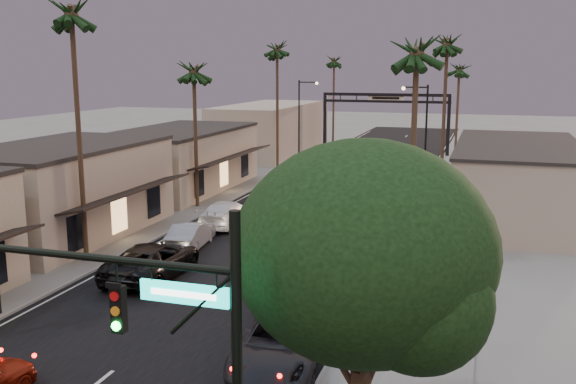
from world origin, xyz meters
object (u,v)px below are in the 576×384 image
Objects in this scene: oncoming_silver at (191,235)px; curbside_near at (281,342)px; streetlight_left at (302,116)px; palm_ld at (277,46)px; arch at (386,108)px; palm_lc at (194,66)px; oncoming_pickup at (152,260)px; curbside_black at (292,290)px; traffic_signal at (149,335)px; palm_lb at (71,7)px; streetlight_right at (422,131)px; corner_tree at (366,261)px; palm_ra at (417,44)px; palm_rb at (448,39)px; palm_far at (334,58)px; palm_rc at (460,66)px.

curbside_near is at bearing 119.81° from oncoming_silver.
streetlight_left is 0.63× the size of palm_ld.
arch is 1.25× the size of palm_lc.
curbside_black is (7.83, -1.70, -0.09)m from oncoming_pickup.
traffic_signal is 0.56× the size of palm_lb.
corner_tree is at bearing -86.11° from streetlight_right.
traffic_signal is 0.64× the size of palm_ra.
palm_ra is at bearing -65.46° from streetlight_left.
palm_lb is 20.74m from curbside_near.
traffic_signal is 21.19m from palm_ra.
streetlight_left is 22.07m from palm_rb.
streetlight_left reaches higher than oncoming_pickup.
palm_far is at bearing -93.19° from oncoming_silver.
streetlight_right is 0.74× the size of palm_rc.
streetlight_left is 40.99m from curbside_black.
arch is at bearing 79.84° from palm_lb.
palm_far is (-13.99, 74.00, 6.36)m from traffic_signal.
streetlight_right is 1.90× the size of oncoming_silver.
curbside_near is (-1.46, -31.70, -4.46)m from streetlight_right.
curbside_black is at bearing 97.35° from curbside_near.
traffic_signal is 40.77m from palm_rb.
streetlight_left is 1.44× the size of curbside_near.
corner_tree is 0.67× the size of palm_far.
palm_ld is at bearing -83.16° from oncoming_pickup.
curbside_near is at bearing -58.23° from palm_lc.
streetlight_right is at bearing -65.24° from palm_far.
arch is at bearing 108.30° from palm_rb.
palm_ld reaches higher than curbside_black.
palm_lc is at bearing -90.41° from palm_far.
traffic_signal is 0.70× the size of palm_lc.
palm_rb is at bearing 91.37° from corner_tree.
palm_rc is at bearing 90.89° from corner_tree.
palm_rb is at bearing -133.19° from oncoming_silver.
palm_lb is (-1.68, -36.00, 8.06)m from streetlight_left.
palm_lb is at bearing 159.76° from curbside_black.
palm_lb is 17.42m from palm_ra.
palm_rc reaches higher than streetlight_right.
palm_rb reaches higher than curbside_near.
palm_lb is 56.03m from palm_far.
palm_lc is at bearing -121.56° from palm_rc.
palm_rb reaches higher than palm_rc.
palm_rc is at bearing 67.73° from palm_lb.
traffic_signal is at bearing -94.72° from curbside_near.
corner_tree is at bearing -57.66° from palm_lc.
palm_rb is at bearing 24.94° from palm_lc.
palm_lb is 27.94m from palm_rb.
curbside_black is at bearing -14.12° from palm_lb.
palm_lb is at bearing -124.01° from streetlight_right.
corner_tree reaches higher than traffic_signal.
oncoming_silver is at bearing -120.49° from streetlight_right.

